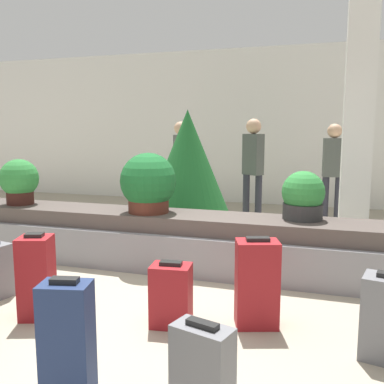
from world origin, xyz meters
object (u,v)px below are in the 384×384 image
object	(u,v)px
suitcase_0	(67,348)
traveler_0	(253,162)
traveler_1	(181,160)
suitcase_2	(37,277)
suitcase_3	(171,295)
suitcase_4	(202,372)
potted_plant_2	(19,181)
decorated_tree	(188,169)
suitcase_1	(257,283)
pillar	(358,125)
potted_plant_1	(148,184)
traveler_2	(333,165)
potted_plant_0	(303,197)

from	to	relation	value
suitcase_0	traveler_0	size ratio (longest dim) A/B	0.45
traveler_1	suitcase_2	bearing A→B (deg)	-35.31
suitcase_3	suitcase_4	xyz separation A→B (m)	(0.54, -0.98, 0.01)
suitcase_0	potted_plant_2	distance (m)	3.52
potted_plant_2	decorated_tree	distance (m)	2.20
suitcase_1	suitcase_2	distance (m)	1.79
potted_plant_2	pillar	bearing A→B (deg)	19.99
suitcase_0	decorated_tree	distance (m)	3.87
traveler_1	potted_plant_1	bearing A→B (deg)	-27.08
potted_plant_1	suitcase_1	bearing A→B (deg)	-39.90
suitcase_3	traveler_0	distance (m)	3.90
pillar	traveler_1	size ratio (longest dim) A/B	1.90
suitcase_2	traveler_2	size ratio (longest dim) A/B	0.43
suitcase_0	suitcase_1	xyz separation A→B (m)	(0.82, 1.35, -0.02)
pillar	suitcase_2	distance (m)	4.20
potted_plant_1	suitcase_4	bearing A→B (deg)	-60.92
suitcase_4	decorated_tree	distance (m)	3.89
suitcase_3	traveler_2	size ratio (longest dim) A/B	0.32
suitcase_1	traveler_1	xyz separation A→B (m)	(-2.02, 4.06, 0.66)
potted_plant_2	suitcase_4	bearing A→B (deg)	-37.82
suitcase_3	suitcase_1	bearing A→B (deg)	10.37
potted_plant_1	traveler_0	distance (m)	2.56
suitcase_1	potted_plant_1	xyz separation A→B (m)	(-1.42, 1.19, 0.59)
suitcase_3	traveler_1	distance (m)	4.55
traveler_1	decorated_tree	world-z (taller)	decorated_tree
traveler_1	decorated_tree	distance (m)	1.77
suitcase_1	potted_plant_2	xyz separation A→B (m)	(-3.18, 1.21, 0.56)
suitcase_1	traveler_0	size ratio (longest dim) A/B	0.42
potted_plant_2	traveler_1	size ratio (longest dim) A/B	0.34
suitcase_2	potted_plant_0	distance (m)	2.70
pillar	traveler_0	size ratio (longest dim) A/B	1.86
suitcase_0	suitcase_3	size ratio (longest dim) A/B	1.46
potted_plant_0	potted_plant_2	distance (m)	3.45
potted_plant_0	decorated_tree	distance (m)	1.96
suitcase_3	traveler_1	bearing A→B (deg)	100.94
suitcase_1	potted_plant_2	distance (m)	3.45
suitcase_3	traveler_2	xyz separation A→B (m)	(1.23, 4.26, 0.72)
potted_plant_1	pillar	bearing A→B (deg)	33.10
potted_plant_0	suitcase_2	bearing A→B (deg)	-139.42
suitcase_0	potted_plant_1	size ratio (longest dim) A/B	1.13
suitcase_3	traveler_1	size ratio (longest dim) A/B	0.31
suitcase_0	suitcase_4	world-z (taller)	suitcase_0
potted_plant_0	decorated_tree	bearing A→B (deg)	146.02
suitcase_2	traveler_1	world-z (taller)	traveler_1
suitcase_2	traveler_0	world-z (taller)	traveler_0
suitcase_3	potted_plant_0	world-z (taller)	potted_plant_0
pillar	suitcase_4	distance (m)	4.19
pillar	potted_plant_0	world-z (taller)	pillar
suitcase_3	potted_plant_1	size ratio (longest dim) A/B	0.78
suitcase_3	suitcase_4	distance (m)	1.12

